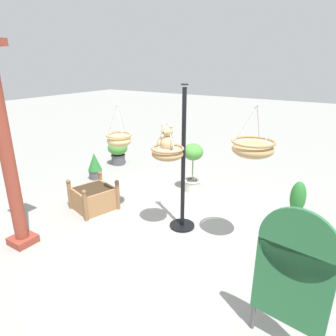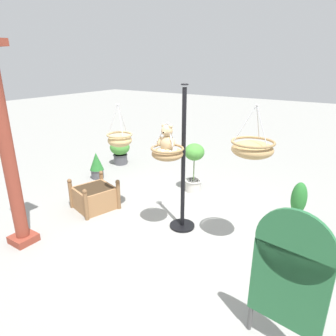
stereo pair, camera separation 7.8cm
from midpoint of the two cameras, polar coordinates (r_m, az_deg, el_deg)
ground_plane at (r=5.50m, az=0.48°, el=-10.72°), size 40.00×40.00×0.00m
display_pole_central at (r=5.10m, az=3.30°, el=-3.63°), size 0.44×0.44×2.47m
hanging_basket_with_teddy at (r=4.75m, az=0.36°, el=2.92°), size 0.53×0.53×0.60m
teddy_bear at (r=4.68m, az=0.21°, el=5.24°), size 0.32×0.28×0.46m
hanging_basket_left_high at (r=4.36m, az=16.32°, el=3.60°), size 0.61×0.61×0.74m
hanging_basket_right_low at (r=5.40m, az=-8.78°, el=5.42°), size 0.46×0.46×0.76m
greenhouse_pillar_right at (r=4.97m, az=-27.87°, el=2.21°), size 0.38×0.38×3.08m
wooden_planter_box at (r=6.14m, az=-13.46°, el=-5.36°), size 0.91×0.93×0.62m
potted_plant_fern_front at (r=5.82m, az=23.95°, el=-6.18°), size 0.27×0.27×0.81m
potted_plant_flowering_red at (r=6.63m, az=5.33°, el=0.77°), size 0.44×0.44×1.11m
potted_plant_tall_leafy at (r=7.66m, az=-13.18°, el=0.51°), size 0.34×0.34×0.67m
potted_plant_bushy_green at (r=8.59m, az=-8.90°, el=3.34°), size 0.56×0.56×0.70m
display_sign_board at (r=3.18m, az=22.93°, el=-17.88°), size 0.73×0.14×1.58m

